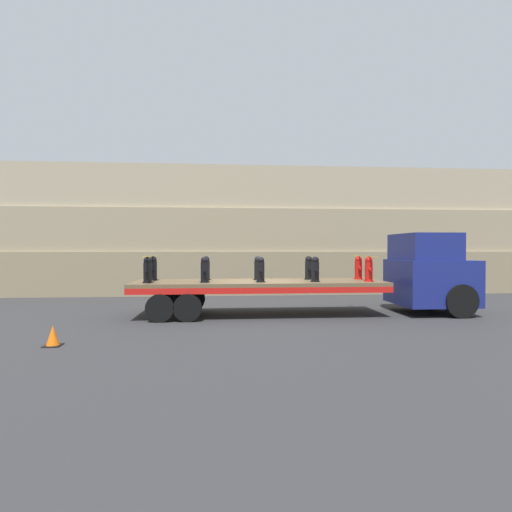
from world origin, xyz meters
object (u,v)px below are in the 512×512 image
object	(u,v)px
fire_hydrant_black_far_1	(206,268)
fire_hydrant_red_far_4	(358,268)
fire_hydrant_black_far_3	(309,268)
fire_hydrant_red_near_4	(369,269)
truck_cab	(432,273)
fire_hydrant_black_near_1	(205,270)
flatbed_trailer	(239,288)
traffic_cone	(53,336)
fire_hydrant_black_near_0	(147,270)
fire_hydrant_black_far_2	(258,268)
fire_hydrant_black_near_3	(315,269)
fire_hydrant_black_far_0	(153,269)
fire_hydrant_black_near_2	(261,270)

from	to	relation	value
fire_hydrant_black_far_1	fire_hydrant_red_far_4	xyz separation A→B (m)	(5.70, 0.00, 0.00)
fire_hydrant_black_far_3	fire_hydrant_red_near_4	xyz separation A→B (m)	(1.90, -1.07, 0.00)
truck_cab	fire_hydrant_black_near_1	size ratio (longest dim) A/B	3.33
flatbed_trailer	traffic_cone	xyz separation A→B (m)	(-4.66, -4.15, -0.72)
truck_cab	fire_hydrant_red_far_4	distance (m)	2.64
fire_hydrant_black_near_0	fire_hydrant_black_near_1	size ratio (longest dim) A/B	1.00
fire_hydrant_red_far_4	truck_cab	bearing A→B (deg)	-11.72
fire_hydrant_black_far_2	fire_hydrant_black_far_3	bearing A→B (deg)	0.00
fire_hydrant_red_near_4	traffic_cone	bearing A→B (deg)	-158.50
traffic_cone	flatbed_trailer	bearing A→B (deg)	41.68
fire_hydrant_black_near_3	fire_hydrant_red_near_4	bearing A→B (deg)	0.00
fire_hydrant_black_far_2	fire_hydrant_red_far_4	world-z (taller)	same
fire_hydrant_black_near_0	traffic_cone	size ratio (longest dim) A/B	1.75
fire_hydrant_black_near_0	fire_hydrant_black_near_1	distance (m)	1.90
fire_hydrant_black_far_2	fire_hydrant_red_near_4	size ratio (longest dim) A/B	1.00
fire_hydrant_black_far_2	fire_hydrant_black_far_0	bearing A→B (deg)	180.00
flatbed_trailer	fire_hydrant_black_near_1	world-z (taller)	fire_hydrant_black_near_1
flatbed_trailer	traffic_cone	world-z (taller)	flatbed_trailer
truck_cab	fire_hydrant_black_far_2	size ratio (longest dim) A/B	3.33
fire_hydrant_black_near_1	fire_hydrant_black_far_3	distance (m)	3.95
fire_hydrant_black_far_0	fire_hydrant_black_far_3	bearing A→B (deg)	0.00
fire_hydrant_black_near_0	fire_hydrant_red_near_4	xyz separation A→B (m)	(7.60, 0.00, 0.00)
fire_hydrant_black_far_2	fire_hydrant_black_near_3	size ratio (longest dim) A/B	1.00
fire_hydrant_black_near_2	fire_hydrant_red_near_4	bearing A→B (deg)	0.00
fire_hydrant_black_far_0	fire_hydrant_black_near_0	bearing A→B (deg)	-90.00
fire_hydrant_black_far_0	fire_hydrant_black_far_1	size ratio (longest dim) A/B	1.00
fire_hydrant_black_near_1	fire_hydrant_black_far_2	xyz separation A→B (m)	(1.90, 1.07, 0.00)
fire_hydrant_black_near_1	fire_hydrant_red_near_4	distance (m)	5.70
fire_hydrant_black_far_3	fire_hydrant_red_far_4	world-z (taller)	same
fire_hydrant_black_near_1	fire_hydrant_black_far_2	distance (m)	2.18
fire_hydrant_black_far_1	fire_hydrant_black_far_2	bearing A→B (deg)	0.00
flatbed_trailer	fire_hydrant_black_far_1	xyz separation A→B (m)	(-1.19, 0.54, 0.67)
truck_cab	flatbed_trailer	world-z (taller)	truck_cab
fire_hydrant_black_far_1	fire_hydrant_black_near_3	size ratio (longest dim) A/B	1.00
truck_cab	traffic_cone	bearing A→B (deg)	-160.56
fire_hydrant_black_far_0	fire_hydrant_black_far_2	distance (m)	3.80
flatbed_trailer	fire_hydrant_black_near_1	bearing A→B (deg)	-155.71
truck_cab	fire_hydrant_black_near_2	bearing A→B (deg)	-175.21
fire_hydrant_black_near_1	fire_hydrant_black_far_1	xyz separation A→B (m)	(0.00, 1.07, 0.00)
fire_hydrant_black_near_2	fire_hydrant_black_far_2	size ratio (longest dim) A/B	1.00
fire_hydrant_black_near_2	fire_hydrant_black_far_2	bearing A→B (deg)	90.00
fire_hydrant_black_near_0	fire_hydrant_red_far_4	xyz separation A→B (m)	(7.60, 1.07, 0.00)
fire_hydrant_black_near_1	fire_hydrant_red_near_4	xyz separation A→B (m)	(5.70, 0.00, 0.00)
fire_hydrant_black_far_0	fire_hydrant_black_near_3	size ratio (longest dim) A/B	1.00
fire_hydrant_black_near_1	fire_hydrant_red_near_4	world-z (taller)	same
flatbed_trailer	fire_hydrant_black_far_0	xyz separation A→B (m)	(-3.09, 0.54, 0.67)
fire_hydrant_black_near_3	fire_hydrant_red_far_4	size ratio (longest dim) A/B	1.00
fire_hydrant_black_near_2	fire_hydrant_black_far_3	xyz separation A→B (m)	(1.90, 1.07, 0.00)
fire_hydrant_black_far_0	fire_hydrant_red_far_4	xyz separation A→B (m)	(7.60, 0.00, 0.00)
fire_hydrant_black_far_0	fire_hydrant_black_near_2	bearing A→B (deg)	-15.73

